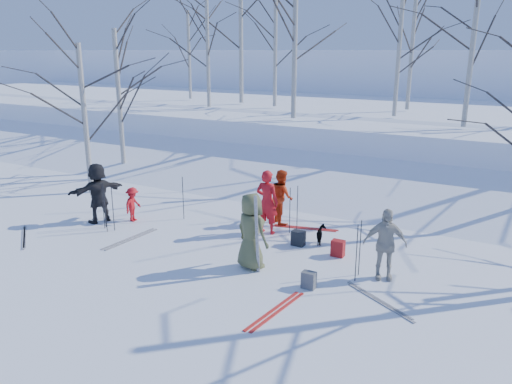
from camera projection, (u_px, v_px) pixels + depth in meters
The scene contains 40 objects.
ground at pixel (227, 255), 12.63m from camera, with size 120.00×120.00×0.00m, color white.
snow_ramp at pixel (329, 186), 18.46m from camera, with size 70.00×9.50×1.40m, color white.
snow_plateau at pixel (398, 128), 26.61m from camera, with size 70.00×18.00×2.20m, color white.
far_hill at pixel (459, 86), 43.94m from camera, with size 90.00×30.00×6.00m, color white.
skier_olive_center at pixel (251, 231), 11.69m from camera, with size 0.90×0.59×1.84m, color #4C5231.
skier_red_north at pixel (267, 202), 13.96m from camera, with size 0.67×0.44×1.83m, color red.
skier_redor_behind at pixel (282, 196), 14.84m from camera, with size 0.79×0.62×1.63m, color red.
skier_red_seated at pixel (133, 204), 15.05m from camera, with size 0.68×0.39×1.05m, color red.
skier_cream_east at pixel (385, 244), 11.16m from camera, with size 0.97×0.41×1.66m, color beige.
skier_grey_west at pixel (98, 193), 14.89m from camera, with size 1.68×0.54×1.81m, color black.
dog at pixel (321, 235), 13.33m from camera, with size 0.26×0.57×0.48m, color black.
upright_ski_left at pixel (257, 235), 11.38m from camera, with size 0.07×0.02×1.90m, color silver.
upright_ski_right at pixel (257, 235), 11.34m from camera, with size 0.07×0.02×1.90m, color silver.
ski_pair_a at pixel (275, 311), 9.92m from camera, with size 0.41×1.91×0.02m, color red, non-canonical shape.
ski_pair_b at pixel (130, 239), 13.71m from camera, with size 0.32×1.91×0.02m, color silver, non-canonical shape.
ski_pair_c at pixel (305, 228), 14.55m from camera, with size 1.89×0.66×0.02m, color red, non-canonical shape.
ski_pair_d at pixel (24, 237), 13.85m from camera, with size 1.63×1.31×0.02m, color silver, non-canonical shape.
ski_pair_e at pixel (379, 301), 10.33m from camera, with size 1.74×1.14×0.02m, color silver, non-canonical shape.
ski_pole_a at pixel (360, 248), 11.35m from camera, with size 0.02×0.02×1.34m, color black.
ski_pole_b at pixel (103, 207), 14.36m from camera, with size 0.02×0.02×1.34m, color black.
ski_pole_c at pixel (297, 209), 14.18m from camera, with size 0.02×0.02×1.34m, color black.
ski_pole_d at pixel (104, 205), 14.48m from camera, with size 0.02×0.02×1.34m, color black.
ski_pole_e at pixel (290, 211), 13.99m from camera, with size 0.02×0.02×1.34m, color black.
ski_pole_f at pixel (356, 253), 11.06m from camera, with size 0.02×0.02×1.34m, color black.
ski_pole_g at pixel (105, 209), 14.10m from camera, with size 0.02×0.02×1.34m, color black.
ski_pole_h at pixel (183, 198), 15.18m from camera, with size 0.02×0.02×1.34m, color black.
ski_pole_i at pixel (113, 208), 14.20m from camera, with size 0.02×0.02×1.34m, color black.
backpack_red at pixel (338, 248), 12.54m from camera, with size 0.32×0.22×0.42m, color maroon.
backpack_grey at pixel (309, 280), 10.85m from camera, with size 0.30×0.20×0.38m, color #4F5155.
backpack_dark at pixel (298, 238), 13.24m from camera, with size 0.34×0.24×0.40m, color black.
birch_plateau_a at pixel (412, 50), 23.81m from camera, with size 4.53×4.53×5.62m, color silver, non-canonical shape.
birch_plateau_c at pixel (241, 26), 26.61m from camera, with size 6.29×6.29×8.12m, color silver, non-canonical shape.
birch_plateau_d at pixel (275, 50), 25.17m from camera, with size 4.55×4.55×5.64m, color silver, non-canonical shape.
birch_plateau_f at pixel (399, 56), 21.36m from camera, with size 4.21×4.21×5.16m, color silver, non-canonical shape.
birch_plateau_g at pixel (473, 46), 18.20m from camera, with size 4.74×4.74×5.91m, color silver, non-canonical shape.
birch_plateau_i at pixel (295, 35), 20.50m from camera, with size 5.37×5.37×6.81m, color silver, non-canonical shape.
birch_plateau_j at pixel (189, 56), 29.32m from camera, with size 4.10×4.10×5.00m, color silver, non-canonical shape.
birch_plateau_k at pixel (208, 51), 24.89m from camera, with size 4.51×4.51×5.58m, color silver, non-canonical shape.
birch_edge_a at pixel (85, 120), 17.54m from camera, with size 4.28×4.28×5.25m, color silver, non-canonical shape.
birch_edge_d at pixel (119, 103), 20.47m from camera, with size 4.69×4.69×5.85m, color silver, non-canonical shape.
Camera 1 is at (6.37, -9.85, 5.01)m, focal length 35.00 mm.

